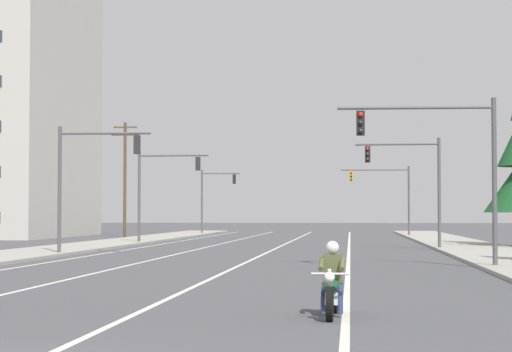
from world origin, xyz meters
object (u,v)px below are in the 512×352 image
object	(u,v)px
traffic_signal_mid_right	(415,176)
traffic_signal_far_left	(213,192)
motorcycle_with_rider	(332,286)
traffic_signal_near_right	(447,154)
traffic_signal_mid_left	(159,182)
traffic_signal_near_left	(86,170)
utility_pole_left_far	(125,175)
traffic_signal_far_right	(389,189)

from	to	relation	value
traffic_signal_mid_right	traffic_signal_far_left	size ratio (longest dim) A/B	1.00
motorcycle_with_rider	traffic_signal_near_right	distance (m)	17.75
traffic_signal_mid_right	traffic_signal_mid_left	distance (m)	18.68
traffic_signal_mid_left	traffic_signal_far_left	xyz separation A→B (m)	(-0.50, 28.88, -0.07)
traffic_signal_mid_left	traffic_signal_far_left	distance (m)	28.88
traffic_signal_mid_left	traffic_signal_mid_right	bearing A→B (deg)	-29.69
traffic_signal_near_left	utility_pole_left_far	world-z (taller)	utility_pole_left_far
traffic_signal_near_left	traffic_signal_far_right	distance (m)	43.81
traffic_signal_near_right	traffic_signal_mid_right	size ratio (longest dim) A/B	1.00
motorcycle_with_rider	traffic_signal_near_left	xyz separation A→B (m)	(-12.32, 26.96, 3.49)
traffic_signal_near_right	traffic_signal_mid_left	world-z (taller)	same
traffic_signal_near_left	traffic_signal_mid_right	bearing A→B (deg)	28.50
traffic_signal_mid_right	utility_pole_left_far	bearing A→B (deg)	130.34
traffic_signal_far_left	utility_pole_left_far	xyz separation A→B (m)	(-5.88, -11.50, 1.22)
traffic_signal_near_left	utility_pole_left_far	xyz separation A→B (m)	(-6.38, 35.44, 1.17)
traffic_signal_far_right	utility_pole_left_far	world-z (taller)	utility_pole_left_far
traffic_signal_far_left	traffic_signal_mid_left	bearing A→B (deg)	-89.00
traffic_signal_near_left	traffic_signal_mid_right	size ratio (longest dim) A/B	1.00
traffic_signal_mid_left	traffic_signal_far_left	size ratio (longest dim) A/B	1.00
motorcycle_with_rider	traffic_signal_near_left	size ratio (longest dim) A/B	0.35
traffic_signal_near_right	traffic_signal_far_left	bearing A→B (deg)	106.33
motorcycle_with_rider	utility_pole_left_far	bearing A→B (deg)	106.68
traffic_signal_near_right	traffic_signal_far_left	xyz separation A→B (m)	(-16.69, 56.96, -0.13)
traffic_signal_far_right	traffic_signal_far_left	size ratio (longest dim) A/B	1.00
traffic_signal_mid_left	traffic_signal_far_left	world-z (taller)	same
traffic_signal_mid_right	utility_pole_left_far	size ratio (longest dim) A/B	0.64
motorcycle_with_rider	utility_pole_left_far	world-z (taller)	utility_pole_left_far
traffic_signal_near_left	motorcycle_with_rider	bearing A→B (deg)	-65.45
traffic_signal_near_right	traffic_signal_near_left	xyz separation A→B (m)	(-16.19, 10.01, -0.08)
traffic_signal_far_left	traffic_signal_far_right	bearing A→B (deg)	-20.49
traffic_signal_mid_right	traffic_signal_far_right	size ratio (longest dim) A/B	1.00
traffic_signal_near_left	utility_pole_left_far	distance (m)	36.03
traffic_signal_near_right	traffic_signal_near_left	size ratio (longest dim) A/B	1.00
traffic_signal_near_left	traffic_signal_far_right	bearing A→B (deg)	68.54
traffic_signal_near_left	utility_pole_left_far	size ratio (longest dim) A/B	0.64
traffic_signal_near_left	traffic_signal_mid_right	distance (m)	18.48
traffic_signal_near_right	traffic_signal_far_right	distance (m)	50.78
motorcycle_with_rider	traffic_signal_far_left	bearing A→B (deg)	99.83
motorcycle_with_rider	traffic_signal_near_right	size ratio (longest dim) A/B	0.35
traffic_signal_near_right	traffic_signal_far_left	distance (m)	59.35
motorcycle_with_rider	traffic_signal_near_right	xyz separation A→B (m)	(3.88, 16.95, 3.56)
traffic_signal_near_right	traffic_signal_mid_right	distance (m)	18.82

